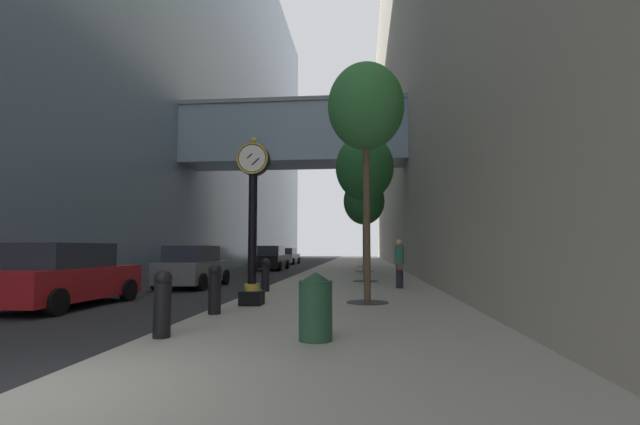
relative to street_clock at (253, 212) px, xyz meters
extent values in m
plane|color=#262628|center=(-0.77, 20.00, -2.48)|extent=(110.00, 110.00, 0.00)
cube|color=#9E998E|center=(2.32, 23.00, -2.41)|extent=(6.18, 80.00, 0.14)
cube|color=slate|center=(-12.59, 23.00, 14.93)|extent=(9.00, 80.00, 34.84)
cube|color=#849EB2|center=(-1.34, 15.51, 5.89)|extent=(14.10, 3.20, 3.48)
cube|color=gray|center=(-1.34, 15.51, 7.75)|extent=(14.10, 3.40, 0.24)
cube|color=#A89E89|center=(9.91, 23.00, 14.71)|extent=(9.00, 80.00, 34.39)
cube|color=black|center=(0.00, 0.01, -2.17)|extent=(0.55, 0.55, 0.35)
cylinder|color=gold|center=(0.00, 0.01, -1.90)|extent=(0.39, 0.38, 0.18)
cylinder|color=black|center=(0.00, 0.01, -0.44)|extent=(0.22, 0.22, 2.76)
cylinder|color=black|center=(0.00, 0.01, 1.36)|extent=(0.84, 0.28, 0.84)
torus|color=gold|center=(0.00, -0.14, 1.36)|extent=(0.82, 0.05, 0.82)
cylinder|color=white|center=(0.00, -0.14, 1.36)|extent=(0.69, 0.01, 0.69)
cylinder|color=white|center=(0.00, 0.16, 1.36)|extent=(0.69, 0.01, 0.69)
sphere|color=gold|center=(0.00, 0.01, 1.85)|extent=(0.16, 0.16, 0.16)
cube|color=black|center=(-0.06, -0.15, 1.42)|extent=(0.14, 0.01, 0.14)
cube|color=black|center=(0.09, -0.15, 1.27)|extent=(0.21, 0.01, 0.20)
cylinder|color=black|center=(-0.42, -4.13, -1.91)|extent=(0.27, 0.27, 0.86)
sphere|color=black|center=(-0.42, -4.13, -1.41)|extent=(0.29, 0.29, 0.29)
cylinder|color=black|center=(-0.42, -1.58, -1.91)|extent=(0.27, 0.27, 0.86)
sphere|color=black|center=(-0.42, -1.58, -1.41)|extent=(0.29, 0.29, 0.29)
cylinder|color=black|center=(-0.42, 3.52, -1.91)|extent=(0.27, 0.27, 0.86)
sphere|color=black|center=(-0.42, 3.52, -1.41)|extent=(0.29, 0.29, 0.29)
cylinder|color=#333335|center=(2.90, 0.75, -2.33)|extent=(1.10, 1.10, 0.02)
cylinder|color=brown|center=(2.90, 0.75, -0.10)|extent=(0.18, 0.18, 4.48)
ellipsoid|color=#387F3D|center=(2.90, 0.75, 2.91)|extent=(2.06, 2.06, 2.37)
cylinder|color=#333335|center=(2.90, 8.31, -2.33)|extent=(1.10, 1.10, 0.02)
cylinder|color=brown|center=(2.90, 8.31, -0.34)|extent=(0.18, 0.18, 4.01)
ellipsoid|color=#23602D|center=(2.90, 8.31, 2.62)|extent=(2.54, 2.54, 2.92)
cylinder|color=#333335|center=(2.90, 15.86, -2.33)|extent=(1.10, 1.10, 0.02)
cylinder|color=brown|center=(2.90, 15.86, -0.68)|extent=(0.18, 0.18, 3.34)
ellipsoid|color=#23602D|center=(2.90, 15.86, 1.92)|extent=(2.48, 2.48, 2.85)
cylinder|color=#333335|center=(2.90, 23.41, -2.33)|extent=(1.10, 1.10, 0.02)
cylinder|color=brown|center=(2.90, 23.41, -0.10)|extent=(0.18, 0.18, 4.49)
ellipsoid|color=#23602D|center=(2.90, 23.41, 3.09)|extent=(2.50, 2.50, 2.88)
cylinder|color=#234C33|center=(2.05, -4.12, -1.88)|extent=(0.52, 0.52, 0.92)
cone|color=#183523|center=(2.05, -4.12, -1.37)|extent=(0.53, 0.53, 0.16)
cylinder|color=#23232D|center=(4.10, 5.16, -1.93)|extent=(0.26, 0.26, 0.82)
cylinder|color=#337560|center=(4.10, 5.16, -1.19)|extent=(0.34, 0.34, 0.66)
sphere|color=tan|center=(4.10, 5.16, -0.74)|extent=(0.25, 0.25, 0.25)
cube|color=brown|center=(4.11, 4.94, -1.57)|extent=(0.20, 0.12, 0.24)
cube|color=#AD191E|center=(-5.08, 0.20, -1.85)|extent=(1.93, 4.42, 0.82)
cube|color=#282D38|center=(-5.09, -0.02, -1.12)|extent=(1.64, 2.50, 0.67)
cylinder|color=black|center=(-5.91, 1.71, -2.16)|extent=(0.24, 0.65, 0.64)
cylinder|color=black|center=(-4.15, 1.64, -2.16)|extent=(0.24, 0.65, 0.64)
cylinder|color=black|center=(-4.26, -1.32, -2.16)|extent=(0.24, 0.65, 0.64)
cube|color=#B7BABF|center=(-4.57, 31.74, -1.89)|extent=(1.99, 4.57, 0.75)
cube|color=#282D38|center=(-4.57, 31.52, -1.22)|extent=(1.72, 2.57, 0.62)
cylinder|color=black|center=(-5.47, 33.30, -2.16)|extent=(0.24, 0.65, 0.64)
cylinder|color=black|center=(-3.59, 33.26, -2.16)|extent=(0.24, 0.65, 0.64)
cylinder|color=black|center=(-5.55, 30.23, -2.16)|extent=(0.24, 0.65, 0.64)
cylinder|color=black|center=(-3.67, 30.18, -2.16)|extent=(0.24, 0.65, 0.64)
cube|color=black|center=(-3.70, 20.55, -1.84)|extent=(1.75, 4.67, 0.84)
cube|color=#282D38|center=(-3.70, 20.31, -1.10)|extent=(1.52, 2.62, 0.69)
cylinder|color=black|center=(-4.57, 22.12, -2.16)|extent=(0.23, 0.64, 0.64)
cylinder|color=black|center=(-2.86, 22.14, -2.16)|extent=(0.23, 0.64, 0.64)
cylinder|color=black|center=(-4.54, 18.96, -2.16)|extent=(0.23, 0.64, 0.64)
cylinder|color=black|center=(-2.83, 18.97, -2.16)|extent=(0.23, 0.64, 0.64)
cube|color=slate|center=(-3.95, 6.27, -1.86)|extent=(1.74, 4.06, 0.80)
cube|color=#282D38|center=(-3.95, 6.06, -1.16)|extent=(1.53, 2.28, 0.66)
cylinder|color=black|center=(-4.81, 7.65, -2.16)|extent=(0.22, 0.64, 0.64)
cylinder|color=black|center=(-3.09, 7.64, -2.16)|extent=(0.22, 0.64, 0.64)
cylinder|color=black|center=(-4.82, 4.89, -2.16)|extent=(0.22, 0.64, 0.64)
cylinder|color=black|center=(-3.10, 4.89, -2.16)|extent=(0.22, 0.64, 0.64)
camera|label=1|loc=(2.78, -11.07, -0.92)|focal=24.95mm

